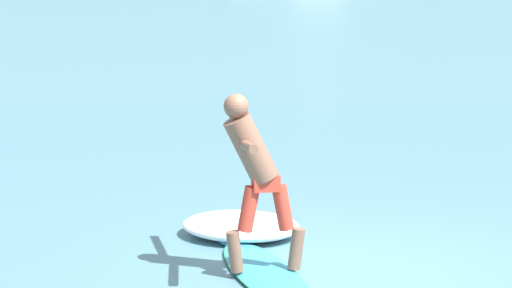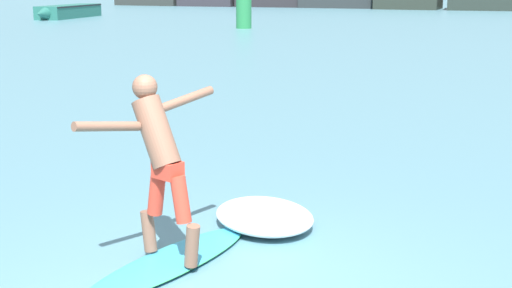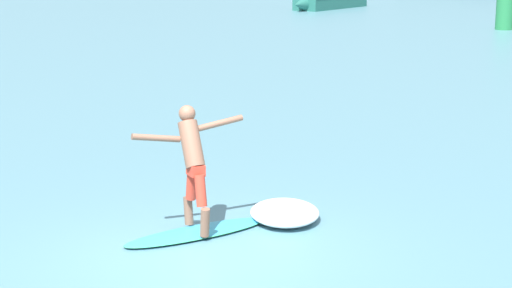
% 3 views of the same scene
% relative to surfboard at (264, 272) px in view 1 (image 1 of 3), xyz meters
% --- Properties ---
extents(ground_plane, '(200.00, 200.00, 0.00)m').
position_rel_surfboard_xyz_m(ground_plane, '(0.69, -0.57, -0.03)').
color(ground_plane, teal).
extents(surfboard, '(1.15, 2.52, 0.20)m').
position_rel_surfboard_xyz_m(surfboard, '(0.00, 0.00, 0.00)').
color(surfboard, '#37A3C8').
rests_on(surfboard, ground).
extents(surfer, '(0.99, 1.62, 1.79)m').
position_rel_surfboard_xyz_m(surfer, '(-0.12, 0.00, 1.10)').
color(surfer, brown).
rests_on(surfer, surfboard).
extents(wave_foam_at_tail, '(1.68, 1.68, 0.24)m').
position_rel_surfboard_xyz_m(wave_foam_at_tail, '(0.49, 1.33, 0.09)').
color(wave_foam_at_tail, white).
rests_on(wave_foam_at_tail, ground).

